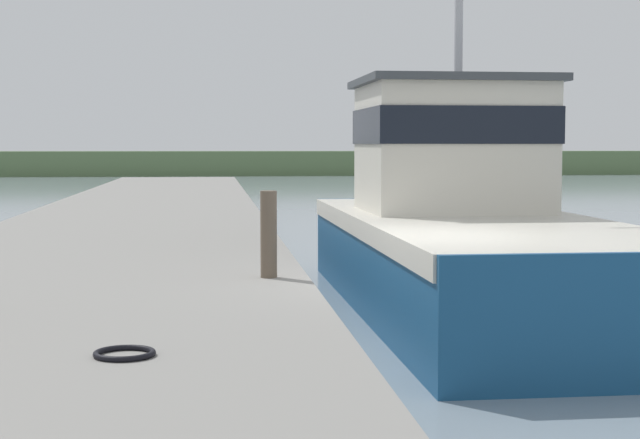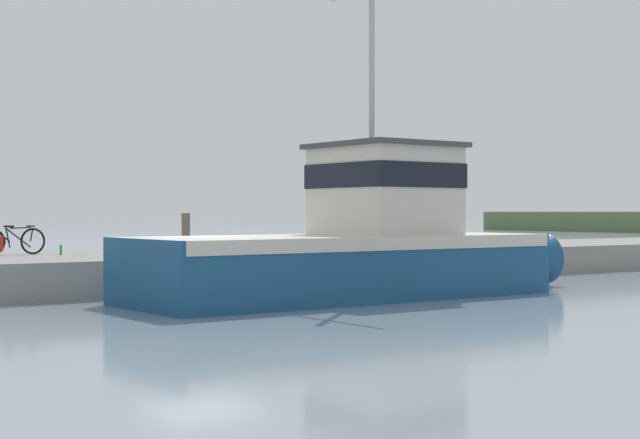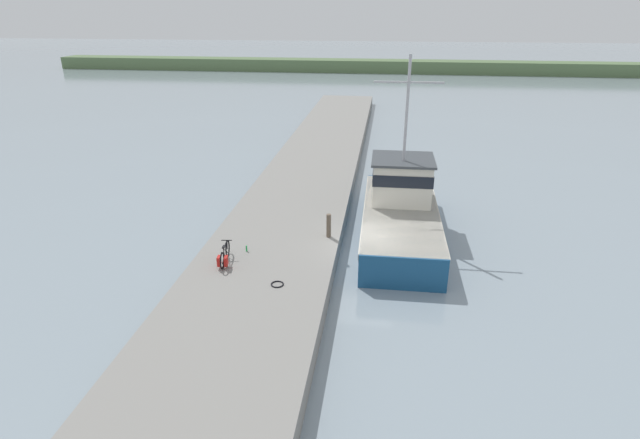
% 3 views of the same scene
% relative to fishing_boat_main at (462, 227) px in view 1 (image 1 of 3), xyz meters
% --- Properties ---
extents(ground_plane, '(320.00, 320.00, 0.00)m').
position_rel_fishing_boat_main_xyz_m(ground_plane, '(-1.41, -3.48, -1.27)').
color(ground_plane, '#84939E').
extents(dock_pier, '(5.81, 80.00, 0.90)m').
position_rel_fishing_boat_main_xyz_m(dock_pier, '(-5.65, -3.48, -0.82)').
color(dock_pier, gray).
rests_on(dock_pier, ground_plane).
extents(far_shoreline, '(180.00, 5.00, 2.05)m').
position_rel_fishing_boat_main_xyz_m(far_shoreline, '(28.59, 68.37, -0.24)').
color(far_shoreline, '#567047').
rests_on(far_shoreline, ground_plane).
extents(fishing_boat_main, '(3.69, 12.20, 8.59)m').
position_rel_fishing_boat_main_xyz_m(fishing_boat_main, '(0.00, 0.00, 0.00)').
color(fishing_boat_main, navy).
rests_on(fishing_boat_main, ground_plane).
extents(mooring_post, '(0.21, 0.21, 1.10)m').
position_rel_fishing_boat_main_xyz_m(mooring_post, '(-3.25, -2.92, 0.18)').
color(mooring_post, brown).
rests_on(mooring_post, dock_pier).
extents(hose_coil, '(0.49, 0.49, 0.05)m').
position_rel_fishing_boat_main_xyz_m(hose_coil, '(-4.66, -7.41, -0.35)').
color(hose_coil, black).
rests_on(hose_coil, dock_pier).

